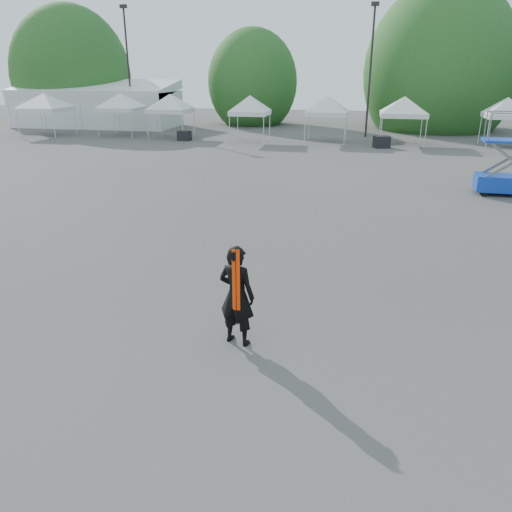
# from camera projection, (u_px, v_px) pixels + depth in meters

# --- Properties ---
(ground) EXTENTS (120.00, 120.00, 0.00)m
(ground) POSITION_uv_depth(u_px,v_px,m) (232.00, 305.00, 11.44)
(ground) COLOR #474442
(ground) RESTS_ON ground
(marquee) EXTENTS (15.00, 6.25, 4.23)m
(marquee) POSITION_uv_depth(u_px,v_px,m) (97.00, 105.00, 47.02)
(marquee) COLOR silver
(marquee) RESTS_ON ground
(light_pole_west) EXTENTS (0.60, 0.25, 10.30)m
(light_pole_west) POSITION_uv_depth(u_px,v_px,m) (128.00, 61.00, 44.02)
(light_pole_west) COLOR black
(light_pole_west) RESTS_ON ground
(light_pole_east) EXTENTS (0.60, 0.25, 9.80)m
(light_pole_east) POSITION_uv_depth(u_px,v_px,m) (371.00, 64.00, 38.30)
(light_pole_east) COLOR black
(light_pole_east) RESTS_ON ground
(tree_far_w) EXTENTS (4.80, 4.80, 7.30)m
(tree_far_w) POSITION_uv_depth(u_px,v_px,m) (72.00, 76.00, 49.63)
(tree_far_w) COLOR #382314
(tree_far_w) RESTS_ON ground
(tree_mid_w) EXTENTS (4.16, 4.16, 6.33)m
(tree_mid_w) POSITION_uv_depth(u_px,v_px,m) (253.00, 82.00, 48.28)
(tree_mid_w) COLOR #382314
(tree_mid_w) RESTS_ON ground
(tree_mid_e) EXTENTS (5.12, 5.12, 7.79)m
(tree_mid_e) POSITION_uv_depth(u_px,v_px,m) (439.00, 73.00, 43.83)
(tree_mid_e) COLOR #382314
(tree_mid_e) RESTS_ON ground
(tent_a) EXTENTS (4.69, 4.69, 3.88)m
(tent_a) POSITION_uv_depth(u_px,v_px,m) (44.00, 97.00, 39.93)
(tent_a) COLOR silver
(tent_a) RESTS_ON ground
(tent_b) EXTENTS (4.36, 4.36, 3.88)m
(tent_b) POSITION_uv_depth(u_px,v_px,m) (120.00, 96.00, 40.06)
(tent_b) COLOR silver
(tent_b) RESTS_ON ground
(tent_c) EXTENTS (4.24, 4.24, 3.88)m
(tent_c) POSITION_uv_depth(u_px,v_px,m) (170.00, 98.00, 38.52)
(tent_c) COLOR silver
(tent_c) RESTS_ON ground
(tent_d) EXTENTS (3.85, 3.85, 3.88)m
(tent_d) POSITION_uv_depth(u_px,v_px,m) (250.00, 99.00, 36.38)
(tent_d) COLOR silver
(tent_d) RESTS_ON ground
(tent_e) EXTENTS (4.28, 4.28, 3.88)m
(tent_e) POSITION_uv_depth(u_px,v_px,m) (327.00, 99.00, 36.09)
(tent_e) COLOR silver
(tent_e) RESTS_ON ground
(tent_f) EXTENTS (4.49, 4.49, 3.88)m
(tent_f) POSITION_uv_depth(u_px,v_px,m) (405.00, 100.00, 34.98)
(tent_f) COLOR silver
(tent_f) RESTS_ON ground
(tent_g) EXTENTS (3.81, 3.81, 3.88)m
(tent_g) POSITION_uv_depth(u_px,v_px,m) (508.00, 101.00, 34.00)
(tent_g) COLOR silver
(tent_g) RESTS_ON ground
(man) EXTENTS (0.84, 0.66, 2.02)m
(man) POSITION_uv_depth(u_px,v_px,m) (237.00, 295.00, 9.53)
(man) COLOR black
(man) RESTS_ON ground
(crate_west) EXTENTS (1.00, 0.82, 0.72)m
(crate_west) POSITION_uv_depth(u_px,v_px,m) (184.00, 136.00, 37.92)
(crate_west) COLOR black
(crate_west) RESTS_ON ground
(crate_mid) EXTENTS (1.22, 1.07, 0.80)m
(crate_mid) POSITION_uv_depth(u_px,v_px,m) (382.00, 142.00, 34.40)
(crate_mid) COLOR black
(crate_mid) RESTS_ON ground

